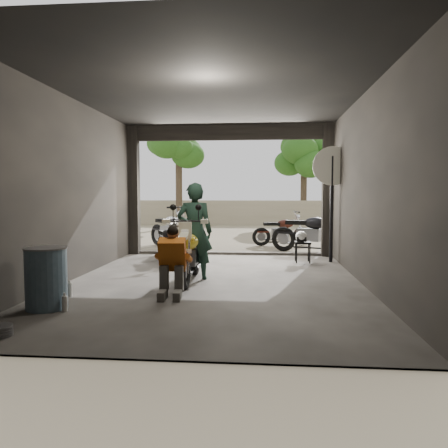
% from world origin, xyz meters
% --- Properties ---
extents(ground, '(80.00, 80.00, 0.00)m').
position_xyz_m(ground, '(0.00, 0.00, 0.00)').
color(ground, '#7A6D56').
rests_on(ground, ground).
extents(garage, '(7.00, 7.13, 3.20)m').
position_xyz_m(garage, '(0.00, 0.55, 1.28)').
color(garage, '#2D2B28').
rests_on(garage, ground).
extents(boundary_wall, '(18.00, 0.30, 1.20)m').
position_xyz_m(boundary_wall, '(0.00, 14.00, 0.60)').
color(boundary_wall, gray).
rests_on(boundary_wall, ground).
extents(tree_left, '(2.20, 2.20, 5.60)m').
position_xyz_m(tree_left, '(-3.00, 12.50, 3.99)').
color(tree_left, '#382B1E').
rests_on(tree_left, ground).
extents(tree_right, '(2.20, 2.20, 5.00)m').
position_xyz_m(tree_right, '(2.80, 14.00, 3.56)').
color(tree_right, '#382B1E').
rests_on(tree_right, ground).
extents(main_bike, '(0.72, 1.70, 1.13)m').
position_xyz_m(main_bike, '(-0.42, 0.11, 0.56)').
color(main_bike, beige).
rests_on(main_bike, ground).
extents(left_bike, '(1.21, 1.60, 1.00)m').
position_xyz_m(left_bike, '(-1.29, 2.28, 0.50)').
color(left_bike, black).
rests_on(left_bike, ground).
extents(outside_bike_a, '(1.74, 1.77, 1.19)m').
position_xyz_m(outside_bike_a, '(-1.79, 4.82, 0.59)').
color(outside_bike_a, black).
rests_on(outside_bike_a, ground).
extents(outside_bike_b, '(1.59, 0.86, 1.02)m').
position_xyz_m(outside_bike_b, '(1.39, 5.53, 0.51)').
color(outside_bike_b, '#3B150E').
rests_on(outside_bike_b, ground).
extents(outside_bike_c, '(1.98, 1.36, 1.24)m').
position_xyz_m(outside_bike_c, '(2.06, 4.03, 0.62)').
color(outside_bike_c, black).
rests_on(outside_bike_c, ground).
extents(rider, '(0.65, 0.44, 1.73)m').
position_xyz_m(rider, '(-0.37, 0.29, 0.86)').
color(rider, black).
rests_on(rider, ground).
extents(mechanic, '(0.56, 0.74, 1.02)m').
position_xyz_m(mechanic, '(-0.50, -1.08, 0.51)').
color(mechanic, '#C6641A').
rests_on(mechanic, ground).
extents(stool, '(0.34, 0.34, 0.48)m').
position_xyz_m(stool, '(1.71, 2.34, 0.40)').
color(stool, black).
rests_on(stool, ground).
extents(helmet, '(0.28, 0.30, 0.24)m').
position_xyz_m(helmet, '(1.68, 2.30, 0.60)').
color(helmet, white).
rests_on(helmet, stool).
extents(oil_drum, '(0.68, 0.68, 0.82)m').
position_xyz_m(oil_drum, '(-2.00, -1.88, 0.41)').
color(oil_drum, '#3E5769').
rests_on(oil_drum, ground).
extents(sign_post, '(0.85, 0.08, 2.56)m').
position_xyz_m(sign_post, '(2.34, 2.41, 1.74)').
color(sign_post, black).
rests_on(sign_post, ground).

